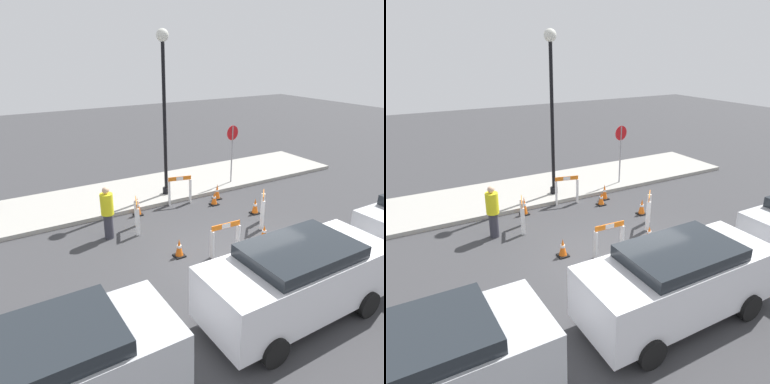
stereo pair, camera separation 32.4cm
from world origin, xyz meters
The scene contains 17 objects.
ground_plane centered at (0.00, 0.00, 0.00)m, with size 60.00×60.00×0.00m, color #38383A.
sidewalk_slab centered at (0.00, 6.15, 0.07)m, with size 18.00×3.30×0.15m.
streetlamp_post centered at (0.50, 5.26, 3.95)m, with size 0.44×0.44×5.99m.
stop_sign centered at (3.50, 5.08, 1.76)m, with size 0.60×0.09×2.42m.
barricade_0 centered at (2.03, 1.36, 0.60)m, with size 0.57×0.61×1.15m.
barricade_1 centered at (0.60, 4.35, 0.59)m, with size 0.89×0.32×1.09m.
barricade_2 centered at (-1.65, 3.13, 0.55)m, with size 0.38×0.75×1.05m.
barricade_3 centered at (-0.12, 0.44, 0.54)m, with size 0.93×0.18×0.98m.
traffic_cone_0 centered at (-1.28, 1.02, 0.26)m, with size 0.30×0.30×0.54m.
traffic_cone_1 centered at (2.09, 4.05, 0.29)m, with size 0.30×0.30×0.61m.
traffic_cone_2 centered at (2.46, 2.22, 0.27)m, with size 0.30×0.30×0.57m.
traffic_cone_3 centered at (-1.17, 4.22, 0.32)m, with size 0.30×0.30×0.66m.
traffic_cone_4 centered at (1.67, 3.63, 0.24)m, with size 0.30×0.30×0.50m.
traffic_cone_5 centered at (1.44, 0.57, 0.22)m, with size 0.30×0.30×0.47m.
person_worker centered at (-2.60, 3.11, 0.89)m, with size 0.47×0.47×1.68m.
parked_car_0 centered at (-5.38, -2.43, 0.98)m, with size 3.96×1.86×1.75m.
parked_car_1 centered at (-0.33, -2.43, 0.97)m, with size 4.34×1.88×1.72m.
Camera 2 is at (-5.43, -7.24, 5.48)m, focal length 35.00 mm.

